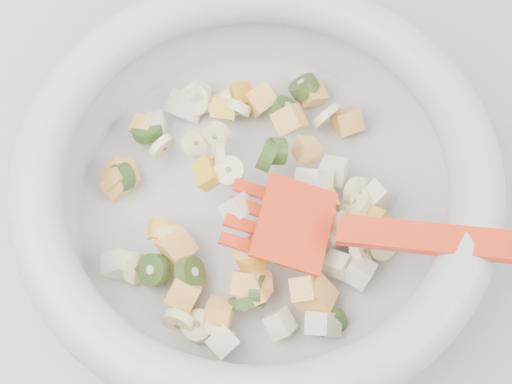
# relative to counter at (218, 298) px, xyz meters

# --- Properties ---
(counter) EXTENTS (2.00, 0.60, 0.90)m
(counter) POSITION_rel_counter_xyz_m (0.00, 0.00, 0.00)
(counter) COLOR #A5A6AB
(counter) RESTS_ON ground
(mixing_bowl) EXTENTS (0.47, 0.38, 0.13)m
(mixing_bowl) POSITION_rel_counter_xyz_m (0.07, -0.05, 0.51)
(mixing_bowl) COLOR beige
(mixing_bowl) RESTS_ON counter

